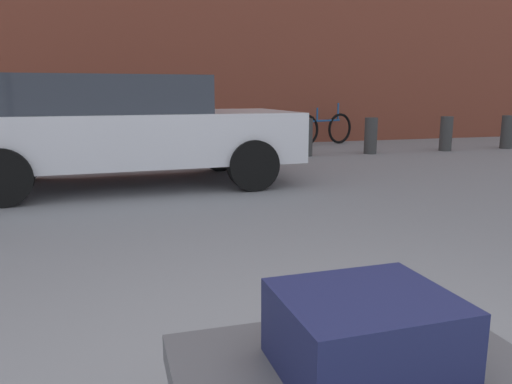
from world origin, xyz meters
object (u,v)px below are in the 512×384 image
at_px(parked_car, 124,128).
at_px(bicycle_leaning, 323,129).
at_px(bollard_kerb_mid, 371,136).
at_px(bollard_kerb_far, 446,134).
at_px(bollard_corner, 507,132).
at_px(suitcase_navy_front_right, 366,333).
at_px(bollard_kerb_near, 306,138).

bearing_deg(parked_car, bicycle_leaning, 41.17).
xyz_separation_m(bicycle_leaning, bollard_kerb_mid, (0.22, -1.82, -0.01)).
relative_size(bollard_kerb_mid, bollard_kerb_far, 1.00).
xyz_separation_m(bollard_kerb_mid, bollard_kerb_far, (1.76, 0.00, 0.00)).
height_order(parked_car, bollard_corner, parked_car).
height_order(bicycle_leaning, bollard_corner, bicycle_leaning).
relative_size(suitcase_navy_front_right, bollard_corner, 0.75).
xyz_separation_m(suitcase_navy_front_right, bicycle_leaning, (4.02, 9.43, -0.10)).
bearing_deg(bollard_corner, suitcase_navy_front_right, -134.78).
relative_size(parked_car, bollard_kerb_far, 6.09).
xyz_separation_m(parked_car, bollard_kerb_mid, (4.81, 2.19, -0.40)).
bearing_deg(bollard_kerb_far, bollard_corner, 0.00).
bearing_deg(bollard_kerb_far, bollard_kerb_mid, 180.00).
distance_m(bollard_kerb_mid, bollard_kerb_far, 1.76).
height_order(suitcase_navy_front_right, bollard_kerb_far, bollard_kerb_far).
height_order(suitcase_navy_front_right, bollard_kerb_mid, bollard_kerb_mid).
distance_m(suitcase_navy_front_right, bollard_corner, 10.72).
distance_m(bicycle_leaning, bollard_corner, 3.98).
xyz_separation_m(suitcase_navy_front_right, parked_car, (-0.57, 5.42, 0.29)).
height_order(suitcase_navy_front_right, parked_car, parked_car).
bearing_deg(bicycle_leaning, bollard_kerb_near, -122.67).
height_order(bollard_kerb_near, bollard_kerb_far, same).
bearing_deg(bollard_corner, bicycle_leaning, 152.75).
height_order(bollard_kerb_near, bollard_kerb_mid, same).
height_order(bollard_kerb_near, bollard_corner, same).
bearing_deg(bollard_corner, bollard_kerb_mid, 180.00).
bearing_deg(suitcase_navy_front_right, bollard_kerb_mid, 59.65).
distance_m(bicycle_leaning, bollard_kerb_far, 2.69).
distance_m(bollard_kerb_near, bollard_corner, 4.70).
height_order(parked_car, bicycle_leaning, parked_car).
relative_size(parked_car, bollard_kerb_mid, 6.09).
distance_m(bollard_kerb_near, bollard_kerb_mid, 1.39).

